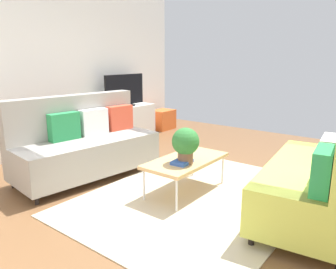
{
  "coord_description": "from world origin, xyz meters",
  "views": [
    {
      "loc": [
        -3.0,
        -2.17,
        1.6
      ],
      "look_at": [
        0.13,
        0.26,
        0.65
      ],
      "focal_mm": 34.43,
      "sensor_mm": 36.0,
      "label": 1
    }
  ],
  "objects_px": {
    "bottle_1": "(122,103)",
    "couch_green": "(320,176)",
    "table_book_0": "(182,162)",
    "tv_console": "(125,122)",
    "couch_beige": "(85,144)",
    "tv": "(125,91)",
    "vase_1": "(108,105)",
    "storage_trunk": "(163,120)",
    "potted_plant": "(186,143)",
    "bottle_0": "(118,102)",
    "vase_0": "(100,106)",
    "coffee_table": "(186,161)"
  },
  "relations": [
    {
      "from": "bottle_1",
      "to": "couch_green",
      "type": "bearing_deg",
      "value": -105.8
    },
    {
      "from": "table_book_0",
      "to": "tv_console",
      "type": "bearing_deg",
      "value": 57.27
    },
    {
      "from": "couch_beige",
      "to": "table_book_0",
      "type": "height_order",
      "value": "couch_beige"
    },
    {
      "from": "couch_beige",
      "to": "tv",
      "type": "distance_m",
      "value": 2.25
    },
    {
      "from": "couch_green",
      "to": "vase_1",
      "type": "distance_m",
      "value": 4.12
    },
    {
      "from": "couch_green",
      "to": "tv",
      "type": "bearing_deg",
      "value": 66.23
    },
    {
      "from": "storage_trunk",
      "to": "potted_plant",
      "type": "distance_m",
      "value": 3.75
    },
    {
      "from": "bottle_0",
      "to": "bottle_1",
      "type": "relative_size",
      "value": 1.43
    },
    {
      "from": "couch_green",
      "to": "vase_0",
      "type": "xyz_separation_m",
      "value": [
        0.64,
        4.03,
        0.27
      ]
    },
    {
      "from": "coffee_table",
      "to": "couch_beige",
      "type": "bearing_deg",
      "value": 104.93
    },
    {
      "from": "vase_0",
      "to": "vase_1",
      "type": "bearing_deg",
      "value": 0.0
    },
    {
      "from": "table_book_0",
      "to": "bottle_0",
      "type": "xyz_separation_m",
      "value": [
        1.48,
        2.58,
        0.32
      ]
    },
    {
      "from": "coffee_table",
      "to": "bottle_1",
      "type": "relative_size",
      "value": 6.67
    },
    {
      "from": "potted_plant",
      "to": "vase_1",
      "type": "height_order",
      "value": "potted_plant"
    },
    {
      "from": "bottle_0",
      "to": "table_book_0",
      "type": "bearing_deg",
      "value": -119.83
    },
    {
      "from": "tv",
      "to": "vase_0",
      "type": "relative_size",
      "value": 6.76
    },
    {
      "from": "vase_0",
      "to": "table_book_0",
      "type": "bearing_deg",
      "value": -112.44
    },
    {
      "from": "couch_green",
      "to": "storage_trunk",
      "type": "xyz_separation_m",
      "value": [
        2.32,
        3.88,
        -0.23
      ]
    },
    {
      "from": "tv_console",
      "to": "bottle_1",
      "type": "xyz_separation_m",
      "value": [
        -0.1,
        -0.04,
        0.4
      ]
    },
    {
      "from": "coffee_table",
      "to": "tv_console",
      "type": "height_order",
      "value": "tv_console"
    },
    {
      "from": "vase_0",
      "to": "bottle_1",
      "type": "height_order",
      "value": "bottle_1"
    },
    {
      "from": "tv_console",
      "to": "potted_plant",
      "type": "xyz_separation_m",
      "value": [
        -1.63,
        -2.63,
        0.33
      ]
    },
    {
      "from": "couch_beige",
      "to": "coffee_table",
      "type": "distance_m",
      "value": 1.47
    },
    {
      "from": "vase_0",
      "to": "coffee_table",
      "type": "bearing_deg",
      "value": -109.65
    },
    {
      "from": "vase_0",
      "to": "couch_beige",
      "type": "bearing_deg",
      "value": -137.89
    },
    {
      "from": "tv_console",
      "to": "tv",
      "type": "height_order",
      "value": "tv"
    },
    {
      "from": "tv",
      "to": "bottle_1",
      "type": "distance_m",
      "value": 0.25
    },
    {
      "from": "couch_green",
      "to": "couch_beige",
      "type": "bearing_deg",
      "value": 96.6
    },
    {
      "from": "vase_0",
      "to": "potted_plant",
      "type": "bearing_deg",
      "value": -111.47
    },
    {
      "from": "couch_beige",
      "to": "table_book_0",
      "type": "bearing_deg",
      "value": 104.73
    },
    {
      "from": "tv",
      "to": "table_book_0",
      "type": "relative_size",
      "value": 4.17
    },
    {
      "from": "couch_beige",
      "to": "storage_trunk",
      "type": "height_order",
      "value": "couch_beige"
    },
    {
      "from": "potted_plant",
      "to": "tv",
      "type": "bearing_deg",
      "value": 57.95
    },
    {
      "from": "couch_green",
      "to": "vase_1",
      "type": "xyz_separation_m",
      "value": [
        0.83,
        4.03,
        0.27
      ]
    },
    {
      "from": "couch_green",
      "to": "bottle_0",
      "type": "bearing_deg",
      "value": 68.9
    },
    {
      "from": "couch_beige",
      "to": "potted_plant",
      "type": "distance_m",
      "value": 1.53
    },
    {
      "from": "storage_trunk",
      "to": "bottle_1",
      "type": "distance_m",
      "value": 1.31
    },
    {
      "from": "couch_green",
      "to": "bottle_1",
      "type": "distance_m",
      "value": 4.1
    },
    {
      "from": "couch_beige",
      "to": "coffee_table",
      "type": "relative_size",
      "value": 1.81
    },
    {
      "from": "couch_green",
      "to": "table_book_0",
      "type": "height_order",
      "value": "couch_green"
    },
    {
      "from": "tv_console",
      "to": "vase_1",
      "type": "relative_size",
      "value": 8.99
    },
    {
      "from": "coffee_table",
      "to": "vase_1",
      "type": "relative_size",
      "value": 7.06
    },
    {
      "from": "bottle_1",
      "to": "tv_console",
      "type": "bearing_deg",
      "value": 20.89
    },
    {
      "from": "tv",
      "to": "table_book_0",
      "type": "height_order",
      "value": "tv"
    },
    {
      "from": "tv_console",
      "to": "table_book_0",
      "type": "relative_size",
      "value": 5.83
    },
    {
      "from": "couch_beige",
      "to": "couch_green",
      "type": "xyz_separation_m",
      "value": [
        0.67,
        -2.84,
        -0.01
      ]
    },
    {
      "from": "couch_beige",
      "to": "table_book_0",
      "type": "xyz_separation_m",
      "value": [
        0.21,
        -1.48,
        -0.01
      ]
    },
    {
      "from": "coffee_table",
      "to": "tv_console",
      "type": "distance_m",
      "value": 2.97
    },
    {
      "from": "tv_console",
      "to": "tv",
      "type": "bearing_deg",
      "value": -90.0
    },
    {
      "from": "coffee_table",
      "to": "vase_1",
      "type": "distance_m",
      "value": 2.85
    }
  ]
}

